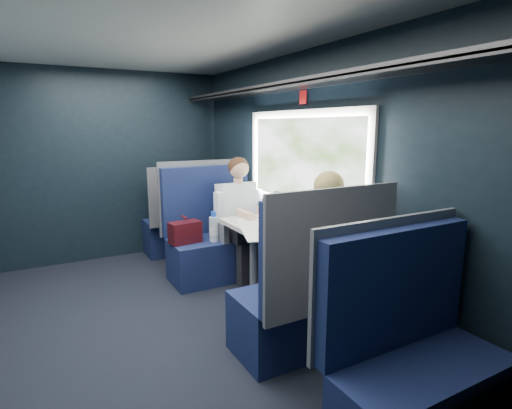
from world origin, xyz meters
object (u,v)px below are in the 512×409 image
seat_bay_far (308,299)px  bottle_small (276,204)px  cup (278,212)px  seat_bay_near (213,239)px  table (269,234)px  man (241,213)px  seat_row_front (186,222)px  woman (323,246)px  laptop (281,212)px  seat_row_back (413,365)px

seat_bay_far → bottle_small: bearing=68.8°
bottle_small → cup: 0.09m
seat_bay_near → bottle_small: 0.82m
table → man: man is taller
seat_row_front → woman: 2.54m
seat_row_front → laptop: (0.42, -1.63, 0.40)m
seat_bay_near → seat_row_front: (0.01, 0.93, -0.01)m
seat_row_back → bottle_small: seat_row_back is taller
seat_bay_far → woman: 0.43m
seat_bay_near → cup: size_ratio=15.37×
seat_row_back → laptop: 2.05m
cup → seat_row_front: bearing=107.5°
cup → laptop: bearing=-108.7°
seat_bay_far → seat_row_front: size_ratio=1.09×
table → seat_bay_far: (-0.18, -0.87, -0.25)m
man → cup: size_ratio=16.12×
man → woman: size_ratio=1.00×
woman → bottle_small: bearing=77.9°
seat_bay_near → laptop: 0.91m
laptop → bottle_small: bearing=74.2°
seat_row_front → man: man is taller
table → cup: cup is taller
man → bottle_small: (0.23, -0.33, 0.13)m
woman → cup: bearing=77.7°
seat_bay_near → seat_bay_far: size_ratio=1.00×
seat_row_front → cup: size_ratio=14.15×
table → seat_row_front: size_ratio=0.86×
table → laptop: 0.33m
woman → table: bearing=95.5°
seat_bay_far → woman: size_ratio=0.95×
seat_bay_far → bottle_small: size_ratio=5.17×
seat_row_back → table: bearing=84.2°
man → woman: (0.00, -1.41, 0.01)m
table → cup: size_ratio=12.20×
cup → seat_bay_near: bearing=130.5°
laptop → woman: bearing=-101.2°
laptop → seat_bay_far: bearing=-112.1°
seat_bay_far → seat_bay_near: bearing=90.4°
seat_row_front → woman: woman is taller
table → woman: woman is taller
table → seat_row_back: (-0.18, -1.80, -0.25)m
seat_row_front → woman: (0.25, -2.50, 0.32)m
seat_bay_far → bottle_small: 1.40m
seat_row_front → man: bearing=-77.2°
seat_row_back → man: (0.25, 2.50, 0.31)m
seat_bay_far → seat_row_front: seat_bay_far is taller
seat_bay_near → bottle_small: seat_bay_near is taller
bottle_small → cup: size_ratio=2.97×
man → bottle_small: bearing=-55.4°
seat_bay_far → man: 1.62m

